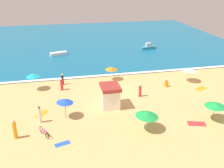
% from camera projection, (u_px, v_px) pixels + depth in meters
% --- Properties ---
extents(ground_plane, '(60.00, 60.00, 0.00)m').
position_uv_depth(ground_plane, '(119.00, 93.00, 33.14)').
color(ground_plane, '#E5B26B').
extents(ocean_water, '(60.00, 44.00, 0.10)m').
position_uv_depth(ocean_water, '(90.00, 41.00, 58.33)').
color(ocean_water, '#146B93').
rests_on(ocean_water, ground_plane).
extents(wave_breaker_foam, '(57.00, 0.70, 0.01)m').
position_uv_depth(wave_breaker_foam, '(109.00, 75.00, 38.78)').
color(wave_breaker_foam, white).
rests_on(wave_breaker_foam, ocean_water).
extents(lifeguard_cabana, '(2.10, 2.58, 2.57)m').
position_uv_depth(lifeguard_cabana, '(110.00, 96.00, 29.38)').
color(lifeguard_cabana, white).
rests_on(lifeguard_cabana, ground_plane).
extents(beach_umbrella_0, '(2.73, 2.71, 2.02)m').
position_uv_depth(beach_umbrella_0, '(147.00, 114.00, 24.77)').
color(beach_umbrella_0, silver).
rests_on(beach_umbrella_0, ground_plane).
extents(beach_umbrella_1, '(2.31, 2.31, 1.95)m').
position_uv_depth(beach_umbrella_1, '(111.00, 68.00, 36.62)').
color(beach_umbrella_1, silver).
rests_on(beach_umbrella_1, ground_plane).
extents(beach_umbrella_2, '(2.27, 2.27, 2.01)m').
position_uv_depth(beach_umbrella_2, '(215.00, 105.00, 26.35)').
color(beach_umbrella_2, '#4C3823').
rests_on(beach_umbrella_2, ground_plane).
extents(beach_umbrella_3, '(2.33, 2.32, 2.24)m').
position_uv_depth(beach_umbrella_3, '(33.00, 75.00, 33.34)').
color(beach_umbrella_3, silver).
rests_on(beach_umbrella_3, ground_plane).
extents(beach_umbrella_4, '(2.05, 2.03, 2.18)m').
position_uv_depth(beach_umbrella_4, '(65.00, 101.00, 26.84)').
color(beach_umbrella_4, '#4C3823').
rests_on(beach_umbrella_4, ground_plane).
extents(beach_umbrella_5, '(2.81, 2.82, 1.99)m').
position_uv_depth(beach_umbrella_5, '(189.00, 70.00, 36.01)').
color(beach_umbrella_5, silver).
rests_on(beach_umbrella_5, ground_plane).
extents(parked_bicycle, '(0.92, 1.63, 0.76)m').
position_uv_depth(parked_bicycle, '(44.00, 132.00, 24.36)').
color(parked_bicycle, black).
rests_on(parked_bicycle, ground_plane).
extents(beachgoer_0, '(0.45, 0.45, 1.63)m').
position_uv_depth(beachgoer_0, '(140.00, 91.00, 31.95)').
color(beachgoer_0, red).
rests_on(beachgoer_0, ground_plane).
extents(beachgoer_1, '(0.39, 0.39, 1.65)m').
position_uv_depth(beachgoer_1, '(62.00, 84.00, 33.72)').
color(beachgoer_1, red).
rests_on(beachgoer_1, ground_plane).
extents(beachgoer_2, '(0.51, 0.51, 1.88)m').
position_uv_depth(beachgoer_2, '(15.00, 130.00, 23.77)').
color(beachgoer_2, orange).
rests_on(beachgoer_2, ground_plane).
extents(beachgoer_3, '(0.50, 0.50, 0.93)m').
position_uv_depth(beachgoer_3, '(166.00, 84.00, 34.90)').
color(beachgoer_3, orange).
rests_on(beachgoer_3, ground_plane).
extents(beachgoer_4, '(0.33, 0.33, 1.58)m').
position_uv_depth(beachgoer_4, '(62.00, 79.00, 35.37)').
color(beachgoer_4, black).
rests_on(beachgoer_4, ground_plane).
extents(beachgoer_5, '(0.38, 0.38, 1.84)m').
position_uv_depth(beachgoer_5, '(40.00, 115.00, 26.33)').
color(beachgoer_5, white).
rests_on(beachgoer_5, ground_plane).
extents(beach_towel_0, '(1.98, 1.40, 0.01)m').
position_uv_depth(beach_towel_0, '(197.00, 124.00, 26.39)').
color(beach_towel_0, red).
rests_on(beach_towel_0, ground_plane).
extents(beach_towel_1, '(1.50, 0.99, 0.01)m').
position_uv_depth(beach_towel_1, '(63.00, 144.00, 23.29)').
color(beach_towel_1, blue).
rests_on(beach_towel_1, ground_plane).
extents(beach_towel_2, '(1.95, 1.64, 0.01)m').
position_uv_depth(beach_towel_2, '(201.00, 89.00, 34.41)').
color(beach_towel_2, orange).
rests_on(beach_towel_2, ground_plane).
extents(beach_towel_3, '(1.50, 1.89, 0.01)m').
position_uv_depth(beach_towel_3, '(42.00, 114.00, 28.22)').
color(beach_towel_3, orange).
rests_on(beach_towel_3, ground_plane).
extents(small_boat_0, '(3.17, 1.81, 0.58)m').
position_uv_depth(small_boat_0, '(59.00, 54.00, 47.88)').
color(small_boat_0, white).
rests_on(small_boat_0, ocean_water).
extents(small_boat_1, '(3.11, 1.52, 1.19)m').
position_uv_depth(small_boat_1, '(148.00, 47.00, 51.97)').
color(small_boat_1, teal).
rests_on(small_boat_1, ocean_water).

